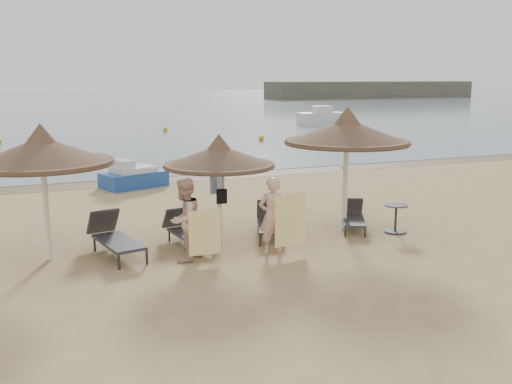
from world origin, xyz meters
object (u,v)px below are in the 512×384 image
at_px(palapa_left, 42,152).
at_px(palapa_right, 347,132).
at_px(pedal_boat, 133,177).
at_px(person_left, 184,213).
at_px(lounger_near_left, 186,230).
at_px(side_table, 396,219).
at_px(palapa_center, 219,156).
at_px(lounger_far_right, 353,216).
at_px(person_right, 272,210).
at_px(lounger_near_right, 270,221).
at_px(lounger_far_left, 114,236).

relative_size(palapa_left, palapa_right, 0.93).
xyz_separation_m(palapa_right, pedal_boat, (-4.16, 7.89, -2.17)).
bearing_deg(person_left, palapa_right, 150.18).
xyz_separation_m(lounger_near_left, side_table, (5.29, -0.95, -0.01)).
height_order(palapa_right, lounger_near_left, palapa_right).
relative_size(palapa_center, side_table, 3.64).
bearing_deg(lounger_far_right, person_right, -129.03).
distance_m(lounger_near_left, person_left, 1.42).
distance_m(palapa_right, person_left, 4.89).
bearing_deg(lounger_near_right, pedal_boat, 125.22).
distance_m(palapa_center, person_right, 1.86).
bearing_deg(pedal_boat, palapa_center, -104.53).
xyz_separation_m(lounger_far_left, person_right, (3.32, -1.31, 0.61)).
distance_m(palapa_center, pedal_boat, 8.08).
xyz_separation_m(palapa_center, lounger_near_right, (1.37, 0.15, -1.73)).
xyz_separation_m(lounger_far_left, pedal_boat, (1.76, 7.84, -0.03)).
relative_size(palapa_center, person_right, 1.30).
bearing_deg(palapa_left, lounger_far_left, -3.31).
relative_size(lounger_near_left, person_left, 0.87).
distance_m(lounger_far_left, lounger_near_right, 3.87).
xyz_separation_m(palapa_center, side_table, (4.48, -0.80, -1.75)).
distance_m(lounger_far_right, side_table, 1.09).
xyz_separation_m(lounger_far_right, person_right, (-2.87, -1.23, 0.70)).
xyz_separation_m(palapa_center, lounger_far_right, (3.68, -0.05, -1.77)).
xyz_separation_m(lounger_near_right, person_right, (-0.56, -1.43, 0.65)).
xyz_separation_m(palapa_right, lounger_far_right, (0.27, -0.02, -2.22)).
bearing_deg(palapa_right, person_left, -167.47).
bearing_deg(lounger_near_right, person_right, -91.36).
distance_m(lounger_near_left, pedal_boat, 7.71).
xyz_separation_m(palapa_right, person_left, (-4.55, -1.01, -1.49)).
distance_m(lounger_near_right, side_table, 3.25).
bearing_deg(pedal_boat, lounger_far_left, -122.61).
height_order(palapa_center, person_right, palapa_center).
relative_size(palapa_center, lounger_far_right, 1.58).
xyz_separation_m(palapa_center, pedal_boat, (-0.75, 7.86, -1.71)).
bearing_deg(person_left, lounger_far_right, 149.26).
bearing_deg(lounger_near_right, person_left, -134.63).
xyz_separation_m(lounger_near_left, pedal_boat, (0.07, 7.71, 0.02)).
relative_size(palapa_left, person_right, 1.47).
distance_m(person_left, pedal_boat, 8.94).
height_order(palapa_left, lounger_far_right, palapa_left).
height_order(person_right, pedal_boat, person_right).
relative_size(person_left, person_right, 1.04).
xyz_separation_m(palapa_left, lounger_far_right, (7.57, -0.16, -2.05)).
bearing_deg(palapa_right, lounger_far_left, 179.45).
distance_m(palapa_right, lounger_near_left, 4.76).
distance_m(lounger_far_left, person_left, 1.85).
distance_m(lounger_far_left, side_table, 7.03).
distance_m(lounger_near_right, person_right, 1.67).
bearing_deg(lounger_near_left, pedal_boat, 80.34).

